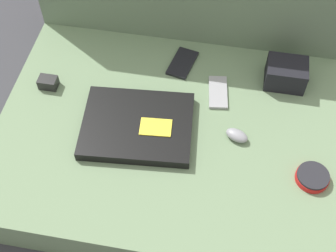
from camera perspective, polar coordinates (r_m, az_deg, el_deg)
The scene contains 9 objects.
ground_plane at distance 1.46m, azimuth 0.00°, elevation -3.34°, with size 8.00×8.00×0.00m, color #38383D.
couch_seat at distance 1.41m, azimuth 0.00°, elevation -1.97°, with size 1.01×0.74×0.13m.
laptop at distance 1.35m, azimuth -3.75°, elevation 0.04°, with size 0.34×0.27×0.03m.
computer_mouse at distance 1.35m, azimuth 8.39°, elevation -1.14°, with size 0.08×0.06×0.03m.
speaker_puck at distance 1.32m, azimuth 17.20°, elevation -5.96°, with size 0.09×0.09×0.02m.
phone_silver at distance 1.45m, azimuth 6.11°, elevation 4.11°, with size 0.07×0.13×0.01m.
phone_black at distance 1.52m, azimuth 1.71°, elevation 7.69°, with size 0.09×0.14×0.01m.
camera_pouch at distance 1.49m, azimuth 14.18°, elevation 6.22°, with size 0.12×0.10×0.08m.
charger_brick at distance 1.50m, azimuth -14.40°, elevation 5.16°, with size 0.06×0.04×0.03m.
Camera 1 is at (0.14, -0.77, 1.24)m, focal length 50.00 mm.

